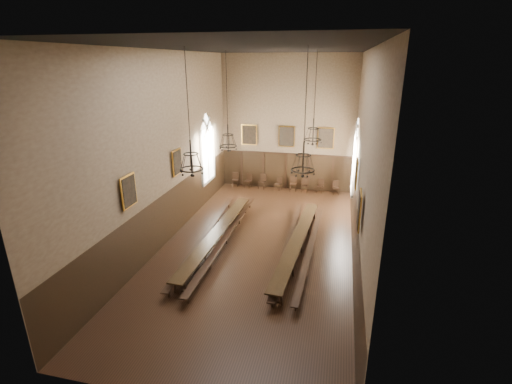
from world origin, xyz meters
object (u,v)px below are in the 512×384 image
(bench_right_inner, at_px, (289,243))
(chair_2, at_px, (262,184))
(chair_1, at_px, (248,183))
(chair_7, at_px, (336,190))
(table_left, at_px, (218,238))
(chandelier_back_right, at_px, (313,134))
(bench_right_outer, at_px, (310,249))
(chair_4, at_px, (293,187))
(chair_3, at_px, (278,186))
(bench_left_outer, at_px, (206,237))
(bench_left_inner, at_px, (227,238))
(chair_5, at_px, (304,188))
(chair_0, at_px, (235,182))
(chandelier_front_right, at_px, (303,163))
(chandelier_back_left, at_px, (228,140))
(chandelier_front_left, at_px, (191,162))
(chair_6, at_px, (320,188))
(table_right, at_px, (297,246))

(bench_right_inner, bearing_deg, chair_2, 110.31)
(chair_1, height_order, chair_7, chair_1)
(table_left, distance_m, chandelier_back_right, 6.86)
(bench_right_inner, height_order, chair_2, chair_2)
(bench_right_outer, distance_m, chair_4, 8.98)
(bench_right_inner, height_order, chair_3, chair_3)
(bench_left_outer, bearing_deg, bench_left_inner, 2.83)
(bench_left_inner, distance_m, chair_5, 9.04)
(table_left, relative_size, bench_right_inner, 0.94)
(bench_right_inner, xyz_separation_m, chair_0, (-5.11, 8.50, 0.01))
(chair_1, xyz_separation_m, chair_3, (2.18, -0.01, -0.03))
(bench_right_inner, distance_m, chair_4, 8.47)
(bench_right_inner, relative_size, chair_0, 10.11)
(chair_3, distance_m, chandelier_front_right, 12.37)
(chandelier_back_left, bearing_deg, bench_right_outer, -30.61)
(chair_4, bearing_deg, bench_right_inner, -87.10)
(chair_7, height_order, chandelier_front_left, chandelier_front_left)
(chair_6, height_order, chandelier_front_right, chandelier_front_right)
(chandelier_front_right, bearing_deg, chair_3, 103.87)
(chair_6, bearing_deg, bench_left_outer, -103.08)
(chair_5, distance_m, chair_7, 2.11)
(chair_1, bearing_deg, bench_right_inner, -48.73)
(chair_0, bearing_deg, bench_left_outer, -93.13)
(chair_0, xyz_separation_m, chandelier_front_right, (5.87, -11.19, 4.73))
(bench_left_inner, distance_m, chair_0, 8.94)
(chair_7, height_order, chandelier_front_right, chandelier_front_right)
(chair_0, bearing_deg, chair_1, -15.50)
(chair_1, distance_m, chair_7, 6.10)
(table_right, bearing_deg, bench_right_outer, -5.97)
(chandelier_back_left, bearing_deg, chair_2, 84.59)
(bench_left_outer, bearing_deg, chair_1, 90.14)
(bench_left_outer, distance_m, chair_7, 10.56)
(bench_right_outer, xyz_separation_m, chair_0, (-6.15, 8.85, 0.03))
(chandelier_back_left, relative_size, chandelier_front_left, 1.06)
(chandelier_front_right, bearing_deg, table_right, 98.14)
(chair_3, distance_m, chandelier_front_left, 12.33)
(table_left, height_order, chandelier_front_right, chandelier_front_right)
(chair_1, bearing_deg, chair_7, 14.82)
(chair_3, xyz_separation_m, chandelier_front_right, (2.74, -11.08, 4.75))
(bench_right_inner, height_order, chandelier_front_left, chandelier_front_left)
(bench_left_outer, height_order, chair_6, chair_6)
(table_right, bearing_deg, chair_0, 122.19)
(chandelier_back_right, relative_size, chandelier_front_right, 0.96)
(bench_left_outer, relative_size, bench_right_inner, 1.02)
(chair_4, bearing_deg, bench_right_outer, -80.72)
(chair_3, bearing_deg, chandelier_front_left, -78.45)
(chandelier_front_left, xyz_separation_m, chandelier_front_right, (4.25, 0.26, 0.16))
(chandelier_front_right, bearing_deg, chair_6, 89.27)
(bench_left_outer, xyz_separation_m, chair_1, (-0.02, 8.65, 0.01))
(chair_1, xyz_separation_m, chair_2, (1.02, 0.03, 0.01))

